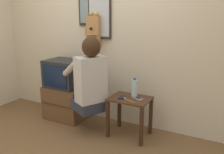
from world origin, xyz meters
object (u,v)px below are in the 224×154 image
(water_bottle, at_px, (135,88))
(television, at_px, (64,73))
(toothbrush, at_px, (128,100))
(wall_phone_antique, at_px, (94,30))
(wall_mirror, at_px, (100,16))
(person, at_px, (90,76))
(cell_phone_spare, at_px, (138,98))
(framed_picture, at_px, (90,6))
(cell_phone_held, at_px, (122,97))

(water_bottle, bearing_deg, television, -178.12)
(toothbrush, bearing_deg, wall_phone_antique, 83.82)
(wall_phone_antique, bearing_deg, wall_mirror, 29.34)
(water_bottle, xyz_separation_m, toothbrush, (0.00, -0.19, -0.11))
(person, height_order, cell_phone_spare, person)
(framed_picture, bearing_deg, toothbrush, -28.29)
(wall_mirror, height_order, cell_phone_held, wall_mirror)
(framed_picture, xyz_separation_m, cell_phone_spare, (0.88, -0.31, -1.13))
(wall_mirror, distance_m, toothbrush, 1.26)
(television, height_order, cell_phone_spare, television)
(person, distance_m, cell_phone_held, 0.48)
(wall_mirror, xyz_separation_m, toothbrush, (0.65, -0.43, -1.00))
(person, distance_m, wall_mirror, 0.90)
(cell_phone_held, bearing_deg, wall_phone_antique, 146.15)
(cell_phone_spare, bearing_deg, cell_phone_held, 141.43)
(television, height_order, toothbrush, television)
(water_bottle, bearing_deg, framed_picture, 163.17)
(framed_picture, distance_m, cell_phone_spare, 1.46)
(person, bearing_deg, television, 96.61)
(wall_mirror, xyz_separation_m, cell_phone_held, (0.53, -0.38, -1.00))
(cell_phone_held, relative_size, toothbrush, 0.75)
(person, height_order, wall_mirror, wall_mirror)
(television, relative_size, wall_phone_antique, 0.60)
(wall_phone_antique, height_order, cell_phone_held, wall_phone_antique)
(television, distance_m, water_bottle, 1.10)
(television, bearing_deg, cell_phone_spare, -1.57)
(wall_phone_antique, height_order, toothbrush, wall_phone_antique)
(person, xyz_separation_m, cell_phone_spare, (0.58, 0.19, -0.26))
(person, xyz_separation_m, wall_mirror, (-0.14, 0.50, 0.74))
(wall_phone_antique, xyz_separation_m, framed_picture, (-0.08, 0.04, 0.33))
(framed_picture, height_order, toothbrush, framed_picture)
(framed_picture, bearing_deg, wall_phone_antique, -27.73)
(wall_phone_antique, distance_m, toothbrush, 1.14)
(toothbrush, bearing_deg, cell_phone_spare, -9.69)
(cell_phone_held, bearing_deg, cell_phone_spare, 14.89)
(person, distance_m, water_bottle, 0.59)
(wall_mirror, bearing_deg, wall_phone_antique, -150.66)
(wall_phone_antique, relative_size, wall_mirror, 1.32)
(wall_mirror, height_order, water_bottle, wall_mirror)
(person, relative_size, wall_phone_antique, 1.15)
(water_bottle, bearing_deg, wall_mirror, 159.68)
(wall_mirror, distance_m, water_bottle, 1.12)
(person, xyz_separation_m, cell_phone_held, (0.39, 0.13, -0.26))
(wall_phone_antique, bearing_deg, cell_phone_spare, -18.55)
(wall_phone_antique, xyz_separation_m, water_bottle, (0.72, -0.20, -0.69))
(wall_phone_antique, relative_size, cell_phone_spare, 6.13)
(wall_phone_antique, xyz_separation_m, wall_mirror, (0.07, 0.04, 0.20))
(cell_phone_held, relative_size, water_bottle, 0.54)
(framed_picture, distance_m, water_bottle, 1.32)
(framed_picture, height_order, cell_phone_held, framed_picture)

